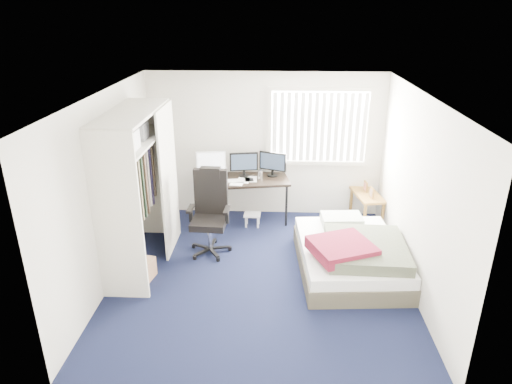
{
  "coord_description": "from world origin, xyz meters",
  "views": [
    {
      "loc": [
        0.2,
        -5.45,
        3.49
      ],
      "look_at": [
        -0.08,
        0.4,
        1.08
      ],
      "focal_mm": 32.0,
      "sensor_mm": 36.0,
      "label": 1
    }
  ],
  "objects_px": {
    "desk": "(242,177)",
    "bed": "(351,254)",
    "office_chair": "(210,220)",
    "nightstand": "(367,197)"
  },
  "relations": [
    {
      "from": "desk",
      "to": "nightstand",
      "type": "distance_m",
      "value": 2.16
    },
    {
      "from": "desk",
      "to": "bed",
      "type": "relative_size",
      "value": 0.86
    },
    {
      "from": "office_chair",
      "to": "nightstand",
      "type": "relative_size",
      "value": 1.56
    },
    {
      "from": "nightstand",
      "to": "desk",
      "type": "bearing_deg",
      "value": 179.93
    },
    {
      "from": "office_chair",
      "to": "bed",
      "type": "relative_size",
      "value": 0.66
    },
    {
      "from": "office_chair",
      "to": "nightstand",
      "type": "bearing_deg",
      "value": 23.05
    },
    {
      "from": "desk",
      "to": "office_chair",
      "type": "height_order",
      "value": "office_chair"
    },
    {
      "from": "desk",
      "to": "nightstand",
      "type": "relative_size",
      "value": 2.02
    },
    {
      "from": "desk",
      "to": "nightstand",
      "type": "height_order",
      "value": "desk"
    },
    {
      "from": "office_chair",
      "to": "bed",
      "type": "xyz_separation_m",
      "value": [
        2.04,
        -0.52,
        -0.23
      ]
    }
  ]
}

